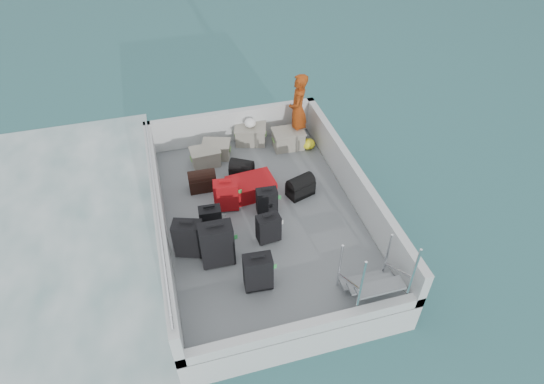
{
  "coord_description": "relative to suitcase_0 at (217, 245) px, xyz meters",
  "views": [
    {
      "loc": [
        -1.37,
        -5.62,
        6.29
      ],
      "look_at": [
        0.22,
        0.12,
        1.0
      ],
      "focal_mm": 30.0,
      "sensor_mm": 36.0,
      "label": 1
    }
  ],
  "objects": [
    {
      "name": "ground",
      "position": [
        0.93,
        0.86,
        -1.02
      ],
      "size": [
        160.0,
        160.0,
        0.0
      ],
      "primitive_type": "plane",
      "color": "#154B4C",
      "rests_on": "ground"
    },
    {
      "name": "crate_2",
      "position": [
        1.26,
        3.06,
        -0.21
      ],
      "size": [
        0.71,
        0.58,
        0.37
      ],
      "primitive_type": "cube",
      "rotation": [
        0.0,
        0.0,
        -0.28
      ],
      "color": "gray",
      "rests_on": "deck"
    },
    {
      "name": "suitcase_7",
      "position": [
        1.04,
        0.9,
        -0.14
      ],
      "size": [
        0.38,
        0.23,
        0.51
      ],
      "primitive_type": "cube",
      "rotation": [
        0.0,
        0.0,
        -0.07
      ],
      "color": "black",
      "rests_on": "deck"
    },
    {
      "name": "suitcase_3",
      "position": [
        0.49,
        -0.64,
        -0.07
      ],
      "size": [
        0.44,
        0.28,
        0.65
      ],
      "primitive_type": "cube",
      "rotation": [
        0.0,
        0.0,
        -0.07
      ],
      "color": "black",
      "rests_on": "deck"
    },
    {
      "name": "duffel_0",
      "position": [
        0.04,
        1.84,
        -0.24
      ],
      "size": [
        0.52,
        0.32,
        0.32
      ],
      "primitive_type": null,
      "rotation": [
        0.0,
        0.0,
        -0.03
      ],
      "color": "black",
      "rests_on": "deck"
    },
    {
      "name": "suitcase_0",
      "position": [
        0.0,
        0.0,
        0.0
      ],
      "size": [
        0.53,
        0.31,
        0.8
      ],
      "primitive_type": "cube",
      "rotation": [
        0.0,
        0.0,
        -0.03
      ],
      "color": "black",
      "rests_on": "deck"
    },
    {
      "name": "suitcase_5",
      "position": [
        0.37,
        1.19,
        -0.1
      ],
      "size": [
        0.46,
        0.32,
        0.59
      ],
      "primitive_type": "cube",
      "rotation": [
        0.0,
        0.0,
        -0.15
      ],
      "color": "#A60F0C",
      "rests_on": "deck"
    },
    {
      "name": "ferry_hull",
      "position": [
        0.93,
        0.86,
        -0.72
      ],
      "size": [
        3.6,
        5.0,
        0.6
      ],
      "primitive_type": "cube",
      "color": "silver",
      "rests_on": "ground"
    },
    {
      "name": "passenger",
      "position": [
        2.22,
        2.84,
        0.38
      ],
      "size": [
        0.57,
        0.67,
        1.56
      ],
      "primitive_type": "imported",
      "rotation": [
        0.0,
        0.0,
        -1.98
      ],
      "color": "#CD4B13",
      "rests_on": "deck"
    },
    {
      "name": "yellow_bag",
      "position": [
        2.38,
        2.53,
        -0.29
      ],
      "size": [
        0.28,
        0.26,
        0.22
      ],
      "primitive_type": "ellipsoid",
      "color": "yellow",
      "rests_on": "deck"
    },
    {
      "name": "crate_3",
      "position": [
        1.99,
        2.69,
        -0.21
      ],
      "size": [
        0.62,
        0.44,
        0.37
      ],
      "primitive_type": "cube",
      "rotation": [
        0.0,
        0.0,
        -0.03
      ],
      "color": "gray",
      "rests_on": "deck"
    },
    {
      "name": "white_bag",
      "position": [
        1.26,
        3.06,
        0.06
      ],
      "size": [
        0.24,
        0.24,
        0.18
      ],
      "primitive_type": "ellipsoid",
      "color": "white",
      "rests_on": "crate_2"
    },
    {
      "name": "suitcase_2",
      "position": [
        0.01,
        0.68,
        -0.13
      ],
      "size": [
        0.38,
        0.24,
        0.54
      ],
      "primitive_type": "cube",
      "rotation": [
        0.0,
        0.0,
        -0.07
      ],
      "color": "black",
      "rests_on": "deck"
    },
    {
      "name": "deck_fittings",
      "position": [
        1.28,
        0.54,
        -0.03
      ],
      "size": [
        3.6,
        5.0,
        0.9
      ],
      "color": "silver",
      "rests_on": "deck"
    },
    {
      "name": "duffel_1",
      "position": [
        0.82,
        1.96,
        -0.24
      ],
      "size": [
        0.53,
        0.48,
        0.32
      ],
      "primitive_type": null,
      "rotation": [
        0.0,
        0.0,
        -0.53
      ],
      "color": "black",
      "rests_on": "deck"
    },
    {
      "name": "duffel_2",
      "position": [
        1.76,
        1.19,
        -0.24
      ],
      "size": [
        0.56,
        0.44,
        0.32
      ],
      "primitive_type": null,
      "rotation": [
        0.0,
        0.0,
        0.32
      ],
      "color": "black",
      "rests_on": "deck"
    },
    {
      "name": "suitcase_6",
      "position": [
        0.89,
        0.25,
        -0.13
      ],
      "size": [
        0.4,
        0.26,
        0.53
      ],
      "primitive_type": "cube",
      "rotation": [
        0.0,
        0.0,
        0.1
      ],
      "color": "black",
      "rests_on": "deck"
    },
    {
      "name": "deck",
      "position": [
        0.93,
        0.86,
        -0.41
      ],
      "size": [
        3.3,
        4.7,
        0.02
      ],
      "primitive_type": "cube",
      "color": "slate",
      "rests_on": "ferry_hull"
    },
    {
      "name": "crate_1",
      "position": [
        0.48,
        2.77,
        -0.24
      ],
      "size": [
        0.61,
        0.5,
        0.32
      ],
      "primitive_type": "cube",
      "rotation": [
        0.0,
        0.0,
        -0.3
      ],
      "color": "gray",
      "rests_on": "deck"
    },
    {
      "name": "suitcase_8",
      "position": [
        0.88,
        1.45,
        -0.23
      ],
      "size": [
        0.89,
        0.63,
        0.33
      ],
      "primitive_type": "cube",
      "rotation": [
        0.0,
        0.0,
        1.67
      ],
      "color": "#A60F0C",
      "rests_on": "deck"
    },
    {
      "name": "suitcase_1",
      "position": [
        -0.41,
        0.3,
        -0.06
      ],
      "size": [
        0.51,
        0.39,
        0.68
      ],
      "primitive_type": "cube",
      "rotation": [
        0.0,
        0.0,
        -0.33
      ],
      "color": "black",
      "rests_on": "deck"
    },
    {
      "name": "crate_0",
      "position": [
        0.22,
        2.57,
        -0.23
      ],
      "size": [
        0.56,
        0.4,
        0.33
      ],
      "primitive_type": "cube",
      "rotation": [
        0.0,
        0.0,
        0.05
      ],
      "color": "gray",
      "rests_on": "deck"
    }
  ]
}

